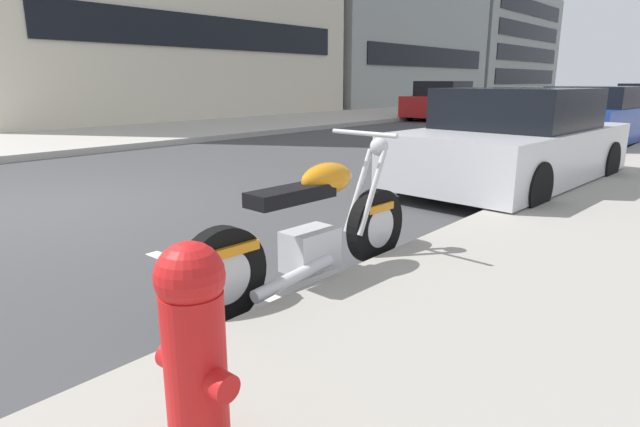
% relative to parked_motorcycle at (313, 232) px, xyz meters
% --- Properties ---
extents(ground_plane, '(260.00, 260.00, 0.00)m').
position_rel_parked_motorcycle_xyz_m(ground_plane, '(-0.35, 4.09, -0.42)').
color(ground_plane, '#3D3D3F').
extents(sidewalk_far_curb, '(120.00, 5.00, 0.14)m').
position_rel_parked_motorcycle_xyz_m(sidewalk_far_curb, '(11.65, 10.76, -0.35)').
color(sidewalk_far_curb, '#ADA89E').
rests_on(sidewalk_far_curb, ground).
extents(parking_stall_stripe, '(0.12, 2.20, 0.01)m').
position_rel_parked_motorcycle_xyz_m(parking_stall_stripe, '(-0.35, 0.51, -0.42)').
color(parking_stall_stripe, silver).
rests_on(parking_stall_stripe, ground).
extents(parked_motorcycle, '(2.18, 0.62, 1.11)m').
position_rel_parked_motorcycle_xyz_m(parked_motorcycle, '(0.00, 0.00, 0.00)').
color(parked_motorcycle, black).
rests_on(parked_motorcycle, ground).
extents(parked_car_at_intersection, '(4.15, 2.08, 1.39)m').
position_rel_parked_motorcycle_xyz_m(parked_car_at_intersection, '(4.59, 0.30, 0.22)').
color(parked_car_at_intersection, silver).
rests_on(parked_car_at_intersection, ground).
extents(parked_car_behind_motorcycle, '(4.14, 2.00, 1.37)m').
position_rel_parked_motorcycle_xyz_m(parked_car_behind_motorcycle, '(10.46, 0.70, 0.23)').
color(parked_car_behind_motorcycle, navy).
rests_on(parked_car_behind_motorcycle, ground).
extents(car_opposite_curb, '(4.28, 2.06, 1.48)m').
position_rel_parked_motorcycle_xyz_m(car_opposite_curb, '(16.38, 7.61, 0.26)').
color(car_opposite_curb, '#AD1919').
rests_on(car_opposite_curb, ground).
extents(fire_hydrant, '(0.24, 0.36, 0.83)m').
position_rel_parked_motorcycle_xyz_m(fire_hydrant, '(-1.75, -1.00, 0.16)').
color(fire_hydrant, red).
rests_on(fire_hydrant, sidewalk_near_curb).
extents(townhouse_mid_block, '(14.73, 11.07, 8.22)m').
position_rel_parked_motorcycle_xyz_m(townhouse_mid_block, '(40.40, 18.55, 3.69)').
color(townhouse_mid_block, '#939993').
rests_on(townhouse_mid_block, ground).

